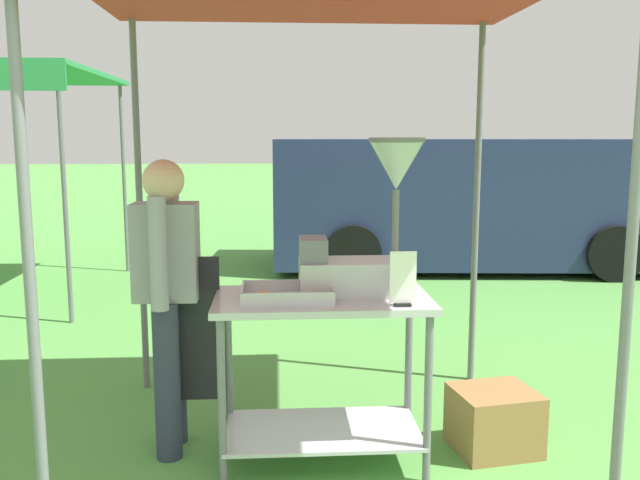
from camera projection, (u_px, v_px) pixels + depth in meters
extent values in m
plane|color=#519342|center=(293.00, 280.00, 8.20)|extent=(70.00, 70.00, 0.00)
cylinder|color=slate|center=(29.00, 271.00, 2.49)|extent=(0.04, 0.04, 2.48)
cylinder|color=slate|center=(630.00, 263.00, 2.64)|extent=(0.04, 0.04, 2.48)
cylinder|color=slate|center=(140.00, 210.00, 4.52)|extent=(0.04, 0.04, 2.48)
cylinder|color=slate|center=(476.00, 208.00, 4.66)|extent=(0.04, 0.04, 2.48)
cube|color=#B7B7BC|center=(322.00, 300.00, 3.48)|extent=(1.11, 0.60, 0.04)
cube|color=#B7B7BC|center=(322.00, 430.00, 3.59)|extent=(1.02, 0.55, 0.02)
cylinder|color=slate|center=(222.00, 405.00, 3.27)|extent=(0.04, 0.04, 0.87)
cylinder|color=slate|center=(428.00, 400.00, 3.34)|extent=(0.04, 0.04, 0.87)
cylinder|color=slate|center=(229.00, 370.00, 3.77)|extent=(0.04, 0.04, 0.87)
cylinder|color=slate|center=(408.00, 366.00, 3.83)|extent=(0.04, 0.04, 0.87)
cube|color=#B7B7BC|center=(287.00, 299.00, 3.41)|extent=(0.46, 0.31, 0.01)
cube|color=#B7B7BC|center=(288.00, 299.00, 3.26)|extent=(0.46, 0.01, 0.06)
cube|color=#B7B7BC|center=(287.00, 285.00, 3.55)|extent=(0.46, 0.01, 0.06)
cube|color=#B7B7BC|center=(243.00, 292.00, 3.39)|extent=(0.01, 0.31, 0.06)
cube|color=#B7B7BC|center=(332.00, 291.00, 3.42)|extent=(0.01, 0.31, 0.06)
torus|color=gold|center=(294.00, 296.00, 3.40)|extent=(0.08, 0.08, 0.03)
torus|color=gold|center=(314.00, 290.00, 3.52)|extent=(0.09, 0.09, 0.03)
torus|color=gold|center=(288.00, 300.00, 3.31)|extent=(0.08, 0.08, 0.03)
torus|color=gold|center=(252.00, 297.00, 3.37)|extent=(0.09, 0.09, 0.03)
torus|color=gold|center=(264.00, 295.00, 3.42)|extent=(0.10, 0.10, 0.03)
torus|color=gold|center=(321.00, 299.00, 3.34)|extent=(0.10, 0.10, 0.03)
torus|color=gold|center=(305.00, 299.00, 3.32)|extent=(0.11, 0.11, 0.03)
torus|color=gold|center=(307.00, 295.00, 3.41)|extent=(0.10, 0.10, 0.03)
cube|color=#B7B7BC|center=(353.00, 277.00, 3.53)|extent=(0.56, 0.28, 0.18)
cube|color=slate|center=(313.00, 249.00, 3.50)|extent=(0.14, 0.22, 0.12)
cylinder|color=slate|center=(395.00, 225.00, 3.50)|extent=(0.04, 0.04, 0.37)
cone|color=#B7B7BC|center=(396.00, 166.00, 3.46)|extent=(0.27, 0.27, 0.24)
cylinder|color=slate|center=(397.00, 140.00, 3.44)|extent=(0.29, 0.29, 0.02)
cube|color=black|center=(402.00, 304.00, 3.29)|extent=(0.08, 0.05, 0.02)
cube|color=white|center=(403.00, 277.00, 3.27)|extent=(0.13, 0.01, 0.25)
cylinder|color=#2D3347|center=(173.00, 369.00, 3.81)|extent=(0.14, 0.14, 0.86)
cylinder|color=#2D3347|center=(167.00, 382.00, 3.61)|extent=(0.14, 0.14, 0.86)
cube|color=gray|center=(166.00, 251.00, 3.60)|extent=(0.34, 0.22, 0.52)
cube|color=black|center=(191.00, 329.00, 3.68)|extent=(0.32, 0.02, 0.80)
cylinder|color=gray|center=(172.00, 240.00, 3.82)|extent=(0.09, 0.09, 0.58)
cylinder|color=gray|center=(158.00, 254.00, 3.38)|extent=(0.09, 0.09, 0.58)
sphere|color=#DBB28E|center=(163.00, 180.00, 3.55)|extent=(0.22, 0.22, 0.22)
cube|color=olive|center=(494.00, 420.00, 3.74)|extent=(0.49, 0.45, 0.34)
cube|color=navy|center=(469.00, 200.00, 8.96)|extent=(5.18, 2.30, 1.60)
cube|color=#1E2833|center=(321.00, 169.00, 8.93)|extent=(0.23, 1.62, 0.70)
cylinder|color=black|center=(353.00, 252.00, 8.15)|extent=(0.70, 0.29, 0.68)
cylinder|color=black|center=(349.00, 231.00, 9.99)|extent=(0.70, 0.29, 0.68)
cylinder|color=black|center=(613.00, 253.00, 8.10)|extent=(0.70, 0.29, 0.68)
cylinder|color=black|center=(561.00, 231.00, 9.94)|extent=(0.70, 0.29, 0.68)
cylinder|color=slate|center=(65.00, 197.00, 6.15)|extent=(0.04, 0.04, 2.35)
cylinder|color=slate|center=(124.00, 180.00, 8.55)|extent=(0.04, 0.04, 2.35)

